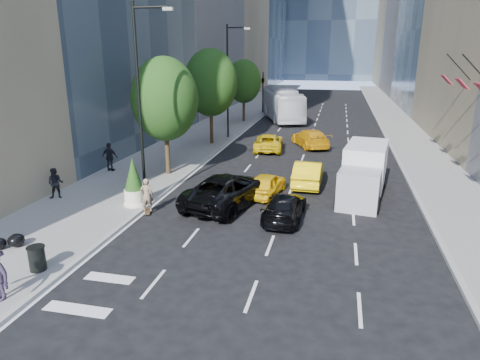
% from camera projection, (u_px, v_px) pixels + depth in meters
% --- Properties ---
extents(ground, '(160.00, 160.00, 0.00)m').
position_uv_depth(ground, '(247.00, 243.00, 18.20)').
color(ground, black).
rests_on(ground, ground).
extents(sidewalk_left, '(6.00, 120.00, 0.15)m').
position_uv_depth(sidewalk_left, '(224.00, 124.00, 48.11)').
color(sidewalk_left, slate).
rests_on(sidewalk_left, ground).
extents(sidewalk_right, '(4.00, 120.00, 0.15)m').
position_uv_depth(sidewalk_right, '(402.00, 130.00, 44.04)').
color(sidewalk_right, slate).
rests_on(sidewalk_right, ground).
extents(lamp_near, '(2.13, 0.22, 10.00)m').
position_uv_depth(lamp_near, '(142.00, 93.00, 21.62)').
color(lamp_near, black).
rests_on(lamp_near, sidewalk_left).
extents(lamp_far, '(2.13, 0.22, 10.00)m').
position_uv_depth(lamp_far, '(229.00, 75.00, 38.42)').
color(lamp_far, black).
rests_on(lamp_far, sidewalk_left).
extents(tree_near, '(4.20, 4.20, 7.46)m').
position_uv_depth(tree_near, '(165.00, 99.00, 26.71)').
color(tree_near, black).
rests_on(tree_near, sidewalk_left).
extents(tree_mid, '(4.50, 4.50, 7.99)m').
position_uv_depth(tree_mid, '(211.00, 83.00, 35.95)').
color(tree_mid, black).
rests_on(tree_mid, sidewalk_left).
extents(tree_far, '(3.90, 3.90, 6.92)m').
position_uv_depth(tree_far, '(244.00, 81.00, 48.29)').
color(tree_far, black).
rests_on(tree_far, sidewalk_left).
extents(traffic_signal, '(2.48, 0.53, 5.20)m').
position_uv_depth(traffic_signal, '(263.00, 81.00, 55.70)').
color(traffic_signal, black).
rests_on(traffic_signal, sidewalk_left).
extents(facade_flags, '(1.85, 13.30, 2.05)m').
position_uv_depth(facade_flags, '(474.00, 83.00, 23.48)').
color(facade_flags, black).
rests_on(facade_flags, ground).
extents(skateboarder, '(0.73, 0.60, 1.72)m').
position_uv_depth(skateboarder, '(147.00, 197.00, 21.30)').
color(skateboarder, '#866E54').
rests_on(skateboarder, ground).
extents(black_sedan_lincoln, '(4.14, 6.56, 1.69)m').
position_uv_depth(black_sedan_lincoln, '(227.00, 190.00, 22.46)').
color(black_sedan_lincoln, black).
rests_on(black_sedan_lincoln, ground).
extents(black_sedan_mercedes, '(1.90, 4.38, 1.25)m').
position_uv_depth(black_sedan_mercedes, '(285.00, 207.00, 20.65)').
color(black_sedan_mercedes, black).
rests_on(black_sedan_mercedes, ground).
extents(taxi_a, '(2.03, 3.95, 1.29)m').
position_uv_depth(taxi_a, '(266.00, 184.00, 24.14)').
color(taxi_a, yellow).
rests_on(taxi_a, ground).
extents(taxi_b, '(1.66, 4.61, 1.51)m').
position_uv_depth(taxi_b, '(308.00, 173.00, 25.98)').
color(taxi_b, yellow).
rests_on(taxi_b, ground).
extents(taxi_c, '(2.68, 5.01, 1.34)m').
position_uv_depth(taxi_c, '(269.00, 142.00, 35.24)').
color(taxi_c, yellow).
rests_on(taxi_c, ground).
extents(taxi_d, '(4.01, 5.56, 1.50)m').
position_uv_depth(taxi_d, '(310.00, 138.00, 36.51)').
color(taxi_d, orange).
rests_on(taxi_d, ground).
extents(city_bus, '(6.83, 13.34, 3.63)m').
position_uv_depth(city_bus, '(282.00, 104.00, 51.25)').
color(city_bus, silver).
rests_on(city_bus, ground).
extents(box_truck, '(3.00, 6.20, 2.85)m').
position_uv_depth(box_truck, '(364.00, 171.00, 23.72)').
color(box_truck, silver).
rests_on(box_truck, ground).
extents(pedestrian_a, '(1.00, 0.90, 1.69)m').
position_uv_depth(pedestrian_a, '(56.00, 183.00, 23.06)').
color(pedestrian_a, black).
rests_on(pedestrian_a, sidewalk_left).
extents(pedestrian_b, '(1.15, 0.54, 1.91)m').
position_uv_depth(pedestrian_b, '(110.00, 157.00, 28.43)').
color(pedestrian_b, black).
rests_on(pedestrian_b, sidewalk_left).
extents(trash_can, '(0.59, 0.59, 0.89)m').
position_uv_depth(trash_can, '(37.00, 259.00, 15.52)').
color(trash_can, black).
rests_on(trash_can, sidewalk_left).
extents(planter_shrub, '(1.05, 1.05, 2.53)m').
position_uv_depth(planter_shrub, '(134.00, 183.00, 21.98)').
color(planter_shrub, '#EEE6C6').
rests_on(planter_shrub, sidewalk_left).
extents(garbage_bags, '(1.09, 1.05, 0.54)m').
position_uv_depth(garbage_bags, '(9.00, 242.00, 17.37)').
color(garbage_bags, black).
rests_on(garbage_bags, sidewalk_left).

